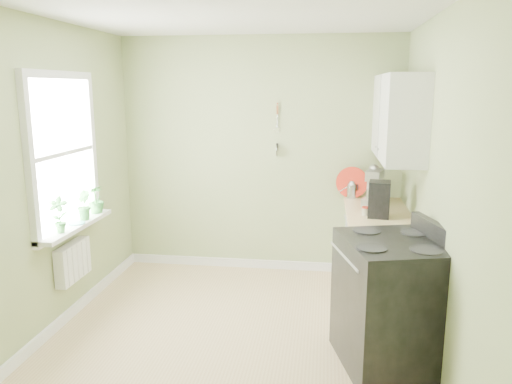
# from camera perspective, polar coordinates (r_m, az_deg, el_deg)

# --- Properties ---
(floor) EXTENTS (3.20, 3.60, 0.02)m
(floor) POSITION_cam_1_polar(r_m,az_deg,el_deg) (4.47, -2.74, -16.73)
(floor) COLOR tan
(floor) RESTS_ON ground
(ceiling) EXTENTS (3.20, 3.60, 0.02)m
(ceiling) POSITION_cam_1_polar(r_m,az_deg,el_deg) (3.97, -3.15, 20.30)
(ceiling) COLOR white
(ceiling) RESTS_ON wall_back
(wall_back) EXTENTS (3.20, 0.02, 2.70)m
(wall_back) POSITION_cam_1_polar(r_m,az_deg,el_deg) (5.76, 0.45, 4.11)
(wall_back) COLOR #A4B279
(wall_back) RESTS_ON floor
(wall_left) EXTENTS (0.02, 3.60, 2.70)m
(wall_left) POSITION_cam_1_polar(r_m,az_deg,el_deg) (4.58, -23.13, 1.14)
(wall_left) COLOR #A4B279
(wall_left) RESTS_ON floor
(wall_right) EXTENTS (0.02, 3.60, 2.70)m
(wall_right) POSITION_cam_1_polar(r_m,az_deg,el_deg) (4.02, 20.21, -0.00)
(wall_right) COLOR #A4B279
(wall_right) RESTS_ON floor
(base_cabinets) EXTENTS (0.60, 1.60, 0.87)m
(base_cabinets) POSITION_cam_1_polar(r_m,az_deg,el_deg) (5.17, 13.79, -7.60)
(base_cabinets) COLOR white
(base_cabinets) RESTS_ON floor
(countertop) EXTENTS (0.64, 1.60, 0.04)m
(countertop) POSITION_cam_1_polar(r_m,az_deg,el_deg) (5.04, 13.93, -2.71)
(countertop) COLOR beige
(countertop) RESTS_ON base_cabinets
(upper_cabinets) EXTENTS (0.35, 1.40, 0.80)m
(upper_cabinets) POSITION_cam_1_polar(r_m,az_deg,el_deg) (5.01, 15.92, 8.24)
(upper_cabinets) COLOR white
(upper_cabinets) RESTS_ON wall_right
(window) EXTENTS (0.06, 1.14, 1.44)m
(window) POSITION_cam_1_polar(r_m,az_deg,el_deg) (4.79, -21.22, 4.15)
(window) COLOR white
(window) RESTS_ON wall_left
(window_sill) EXTENTS (0.18, 1.14, 0.04)m
(window_sill) POSITION_cam_1_polar(r_m,az_deg,el_deg) (4.89, -19.89, -3.65)
(window_sill) COLOR white
(window_sill) RESTS_ON wall_left
(radiator) EXTENTS (0.12, 0.50, 0.35)m
(radiator) POSITION_cam_1_polar(r_m,az_deg,el_deg) (4.95, -20.19, -7.46)
(radiator) COLOR white
(radiator) RESTS_ON wall_left
(wall_utensils) EXTENTS (0.02, 0.14, 0.58)m
(wall_utensils) POSITION_cam_1_polar(r_m,az_deg,el_deg) (5.69, 2.43, 6.17)
(wall_utensils) COLOR beige
(wall_utensils) RESTS_ON wall_back
(stove) EXTENTS (0.92, 0.99, 1.14)m
(stove) POSITION_cam_1_polar(r_m,az_deg,el_deg) (4.03, 15.21, -12.13)
(stove) COLOR black
(stove) RESTS_ON floor
(stand_mixer) EXTENTS (0.28, 0.37, 0.41)m
(stand_mixer) POSITION_cam_1_polar(r_m,az_deg,el_deg) (5.40, 13.36, 0.42)
(stand_mixer) COLOR #B2B2B7
(stand_mixer) RESTS_ON countertop
(kettle) EXTENTS (0.19, 0.11, 0.20)m
(kettle) POSITION_cam_1_polar(r_m,az_deg,el_deg) (5.68, 10.87, 0.29)
(kettle) COLOR silver
(kettle) RESTS_ON countertop
(coffee_maker) EXTENTS (0.22, 0.24, 0.35)m
(coffee_maker) POSITION_cam_1_polar(r_m,az_deg,el_deg) (4.90, 13.87, -0.90)
(coffee_maker) COLOR black
(coffee_maker) RESTS_ON countertop
(red_tray) EXTENTS (0.36, 0.11, 0.35)m
(red_tray) POSITION_cam_1_polar(r_m,az_deg,el_deg) (5.68, 10.90, 1.08)
(red_tray) COLOR #B12415
(red_tray) RESTS_ON countertop
(jar) EXTENTS (0.08, 0.08, 0.09)m
(jar) POSITION_cam_1_polar(r_m,az_deg,el_deg) (4.95, 12.43, -2.13)
(jar) COLOR tan
(jar) RESTS_ON countertop
(plant_a) EXTENTS (0.20, 0.16, 0.32)m
(plant_a) POSITION_cam_1_polar(r_m,az_deg,el_deg) (4.59, -21.61, -2.43)
(plant_a) COLOR #358036
(plant_a) RESTS_ON window_sill
(plant_b) EXTENTS (0.20, 0.20, 0.28)m
(plant_b) POSITION_cam_1_polar(r_m,az_deg,el_deg) (4.97, -19.13, -1.43)
(plant_b) COLOR #358036
(plant_b) RESTS_ON window_sill
(plant_c) EXTENTS (0.21, 0.21, 0.27)m
(plant_c) POSITION_cam_1_polar(r_m,az_deg,el_deg) (5.20, -17.83, -0.82)
(plant_c) COLOR #358036
(plant_c) RESTS_ON window_sill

